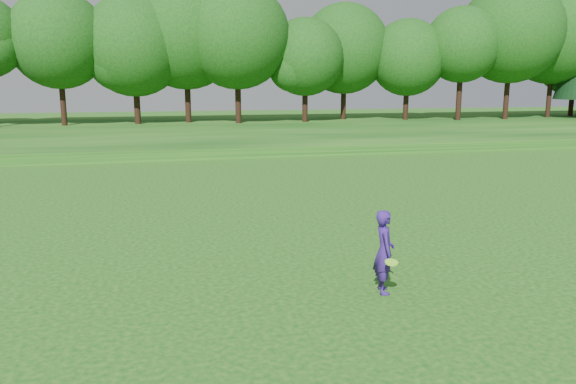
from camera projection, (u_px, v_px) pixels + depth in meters
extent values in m
plane|color=#0D4711|center=(164.00, 295.00, 10.98)|extent=(140.00, 140.00, 0.00)
cube|color=#0D4711|center=(157.00, 131.00, 43.39)|extent=(130.00, 30.00, 0.60)
cube|color=gray|center=(158.00, 159.00, 30.08)|extent=(130.00, 1.60, 0.04)
imported|color=navy|center=(384.00, 252.00, 10.98)|extent=(0.50, 0.67, 1.67)
cylinder|color=#9BFF28|center=(392.00, 262.00, 10.46)|extent=(0.25, 0.25, 0.08)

